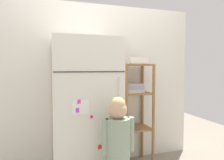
# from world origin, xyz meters

# --- Properties ---
(kitchen_wall_back) EXTENTS (2.65, 0.03, 2.06)m
(kitchen_wall_back) POSITION_xyz_m (0.00, 0.36, 1.03)
(kitchen_wall_back) COLOR silver
(kitchen_wall_back) RESTS_ON ground
(refrigerator) EXTENTS (0.71, 0.66, 1.56)m
(refrigerator) POSITION_xyz_m (-0.21, 0.02, 0.78)
(refrigerator) COLOR silver
(refrigerator) RESTS_ON ground
(child_standing) EXTENTS (0.31, 0.23, 0.97)m
(child_standing) POSITION_xyz_m (0.00, -0.47, 0.59)
(child_standing) COLOR #324A30
(child_standing) RESTS_ON ground
(pantry_shelf_unit) EXTENTS (0.39, 0.35, 1.29)m
(pantry_shelf_unit) POSITION_xyz_m (0.44, 0.16, 0.81)
(pantry_shelf_unit) COLOR olive
(pantry_shelf_unit) RESTS_ON ground
(fruit_bin) EXTENTS (0.25, 0.15, 0.09)m
(fruit_bin) POSITION_xyz_m (0.46, 0.17, 1.32)
(fruit_bin) COLOR white
(fruit_bin) RESTS_ON pantry_shelf_unit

